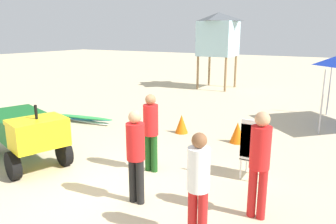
{
  "coord_description": "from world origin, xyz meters",
  "views": [
    {
      "loc": [
        3.94,
        -4.37,
        2.94
      ],
      "look_at": [
        -0.18,
        2.71,
        0.93
      ],
      "focal_mm": 34.39,
      "sensor_mm": 36.0,
      "label": 1
    }
  ],
  "objects_px": {
    "traffic_cone_near": "(237,132)",
    "traffic_cone_far": "(182,124)",
    "stacked_plastic_chairs": "(254,145)",
    "lifeguard_near_left": "(260,158)",
    "lifeguard_near_right": "(136,151)",
    "lifeguard_far_right": "(151,128)",
    "utility_cart": "(25,130)",
    "lifeguard_tower": "(218,34)",
    "lifeguard_near_center": "(198,180)",
    "surfboard_pile": "(82,118)"
  },
  "relations": [
    {
      "from": "utility_cart",
      "to": "traffic_cone_far",
      "type": "bearing_deg",
      "value": 61.52
    },
    {
      "from": "utility_cart",
      "to": "lifeguard_near_left",
      "type": "xyz_separation_m",
      "value": [
        5.26,
        0.35,
        0.25
      ]
    },
    {
      "from": "lifeguard_tower",
      "to": "traffic_cone_far",
      "type": "distance_m",
      "value": 8.86
    },
    {
      "from": "lifeguard_near_center",
      "to": "stacked_plastic_chairs",
      "type": "bearing_deg",
      "value": 86.98
    },
    {
      "from": "lifeguard_near_right",
      "to": "lifeguard_far_right",
      "type": "xyz_separation_m",
      "value": [
        -0.51,
        1.26,
        0.02
      ]
    },
    {
      "from": "surfboard_pile",
      "to": "lifeguard_near_right",
      "type": "relative_size",
      "value": 1.56
    },
    {
      "from": "stacked_plastic_chairs",
      "to": "lifeguard_near_left",
      "type": "relative_size",
      "value": 0.72
    },
    {
      "from": "surfboard_pile",
      "to": "lifeguard_near_right",
      "type": "bearing_deg",
      "value": -35.78
    },
    {
      "from": "lifeguard_near_center",
      "to": "lifeguard_far_right",
      "type": "xyz_separation_m",
      "value": [
        -1.9,
        1.69,
        0.05
      ]
    },
    {
      "from": "lifeguard_near_left",
      "to": "lifeguard_tower",
      "type": "relative_size",
      "value": 0.45
    },
    {
      "from": "traffic_cone_far",
      "to": "lifeguard_near_left",
      "type": "bearing_deg",
      "value": -47.17
    },
    {
      "from": "lifeguard_near_center",
      "to": "lifeguard_near_left",
      "type": "bearing_deg",
      "value": 60.15
    },
    {
      "from": "lifeguard_near_right",
      "to": "lifeguard_far_right",
      "type": "bearing_deg",
      "value": 112.1
    },
    {
      "from": "traffic_cone_near",
      "to": "lifeguard_near_left",
      "type": "bearing_deg",
      "value": -67.03
    },
    {
      "from": "utility_cart",
      "to": "lifeguard_tower",
      "type": "xyz_separation_m",
      "value": [
        -0.1,
        11.99,
        2.1
      ]
    },
    {
      "from": "lifeguard_near_center",
      "to": "utility_cart",
      "type": "bearing_deg",
      "value": 171.84
    },
    {
      "from": "utility_cart",
      "to": "stacked_plastic_chairs",
      "type": "distance_m",
      "value": 5.1
    },
    {
      "from": "lifeguard_tower",
      "to": "surfboard_pile",
      "type": "bearing_deg",
      "value": -98.78
    },
    {
      "from": "surfboard_pile",
      "to": "traffic_cone_far",
      "type": "distance_m",
      "value": 3.58
    },
    {
      "from": "stacked_plastic_chairs",
      "to": "lifeguard_tower",
      "type": "distance_m",
      "value": 11.58
    },
    {
      "from": "traffic_cone_far",
      "to": "utility_cart",
      "type": "bearing_deg",
      "value": -118.48
    },
    {
      "from": "lifeguard_near_right",
      "to": "stacked_plastic_chairs",
      "type": "bearing_deg",
      "value": 52.27
    },
    {
      "from": "traffic_cone_near",
      "to": "traffic_cone_far",
      "type": "relative_size",
      "value": 1.04
    },
    {
      "from": "stacked_plastic_chairs",
      "to": "surfboard_pile",
      "type": "xyz_separation_m",
      "value": [
        -6.26,
        1.47,
        -0.63
      ]
    },
    {
      "from": "lifeguard_tower",
      "to": "utility_cart",
      "type": "bearing_deg",
      "value": -89.52
    },
    {
      "from": "lifeguard_far_right",
      "to": "lifeguard_near_right",
      "type": "bearing_deg",
      "value": -67.9
    },
    {
      "from": "surfboard_pile",
      "to": "lifeguard_near_left",
      "type": "distance_m",
      "value": 7.35
    },
    {
      "from": "lifeguard_near_center",
      "to": "lifeguard_near_right",
      "type": "xyz_separation_m",
      "value": [
        -1.39,
        0.43,
        0.03
      ]
    },
    {
      "from": "lifeguard_tower",
      "to": "stacked_plastic_chairs",
      "type": "bearing_deg",
      "value": -64.48
    },
    {
      "from": "lifeguard_near_right",
      "to": "lifeguard_tower",
      "type": "relative_size",
      "value": 0.42
    },
    {
      "from": "lifeguard_near_center",
      "to": "traffic_cone_near",
      "type": "relative_size",
      "value": 2.79
    },
    {
      "from": "lifeguard_far_right",
      "to": "traffic_cone_near",
      "type": "relative_size",
      "value": 2.91
    },
    {
      "from": "lifeguard_near_right",
      "to": "traffic_cone_far",
      "type": "relative_size",
      "value": 2.99
    },
    {
      "from": "lifeguard_near_right",
      "to": "traffic_cone_far",
      "type": "xyz_separation_m",
      "value": [
        -1.23,
        4.04,
        -0.69
      ]
    },
    {
      "from": "lifeguard_near_left",
      "to": "lifeguard_near_center",
      "type": "bearing_deg",
      "value": -119.85
    },
    {
      "from": "traffic_cone_far",
      "to": "lifeguard_tower",
      "type": "bearing_deg",
      "value": 104.77
    },
    {
      "from": "surfboard_pile",
      "to": "lifeguard_near_center",
      "type": "xyz_separation_m",
      "value": [
        6.14,
        -3.86,
        0.82
      ]
    },
    {
      "from": "utility_cart",
      "to": "surfboard_pile",
      "type": "relative_size",
      "value": 1.06
    },
    {
      "from": "utility_cart",
      "to": "lifeguard_near_center",
      "type": "relative_size",
      "value": 1.71
    },
    {
      "from": "utility_cart",
      "to": "traffic_cone_near",
      "type": "height_order",
      "value": "utility_cart"
    },
    {
      "from": "lifeguard_near_left",
      "to": "stacked_plastic_chairs",
      "type": "bearing_deg",
      "value": 108.42
    },
    {
      "from": "lifeguard_near_left",
      "to": "lifeguard_far_right",
      "type": "bearing_deg",
      "value": 164.76
    },
    {
      "from": "utility_cart",
      "to": "lifeguard_near_center",
      "type": "height_order",
      "value": "lifeguard_near_center"
    },
    {
      "from": "stacked_plastic_chairs",
      "to": "lifeguard_far_right",
      "type": "height_order",
      "value": "lifeguard_far_right"
    },
    {
      "from": "surfboard_pile",
      "to": "lifeguard_near_center",
      "type": "distance_m",
      "value": 7.29
    },
    {
      "from": "traffic_cone_near",
      "to": "traffic_cone_far",
      "type": "bearing_deg",
      "value": 179.36
    },
    {
      "from": "stacked_plastic_chairs",
      "to": "lifeguard_near_center",
      "type": "distance_m",
      "value": 2.4
    },
    {
      "from": "stacked_plastic_chairs",
      "to": "lifeguard_near_left",
      "type": "xyz_separation_m",
      "value": [
        0.46,
        -1.37,
        0.29
      ]
    },
    {
      "from": "utility_cart",
      "to": "lifeguard_far_right",
      "type": "relative_size",
      "value": 1.63
    },
    {
      "from": "lifeguard_near_left",
      "to": "lifeguard_near_center",
      "type": "height_order",
      "value": "lifeguard_near_left"
    }
  ]
}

